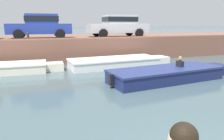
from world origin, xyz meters
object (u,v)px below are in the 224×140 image
at_px(motorboat_passing, 170,74).
at_px(boat_moored_central_white, 118,62).
at_px(mooring_bollard_mid, 28,36).
at_px(boat_moored_west_cream, 3,69).
at_px(car_centre_silver, 118,25).
at_px(car_left_inner_blue, 40,25).

bearing_deg(motorboat_passing, boat_moored_central_white, 105.72).
bearing_deg(motorboat_passing, mooring_bollard_mid, 136.28).
bearing_deg(boat_moored_west_cream, car_centre_silver, 21.72).
bearing_deg(car_left_inner_blue, car_centre_silver, 0.01).
relative_size(car_centre_silver, mooring_bollard_mid, 9.64).
bearing_deg(car_centre_silver, boat_moored_central_white, -110.71).
bearing_deg(car_centre_silver, car_left_inner_blue, -179.99).
relative_size(boat_moored_west_cream, motorboat_passing, 0.88).
height_order(boat_moored_west_cream, boat_moored_central_white, boat_moored_central_white).
bearing_deg(boat_moored_central_white, car_centre_silver, 69.29).
xyz_separation_m(boat_moored_central_white, motorboat_passing, (1.06, -3.75, 0.03)).
distance_m(motorboat_passing, car_left_inner_blue, 8.92).
bearing_deg(mooring_bollard_mid, motorboat_passing, -43.72).
relative_size(boat_moored_west_cream, car_centre_silver, 1.30).
relative_size(boat_moored_central_white, motorboat_passing, 0.99).
height_order(boat_moored_west_cream, mooring_bollard_mid, mooring_bollard_mid).
height_order(motorboat_passing, mooring_bollard_mid, mooring_bollard_mid).
bearing_deg(car_left_inner_blue, mooring_bollard_mid, -122.20).
relative_size(boat_moored_central_white, mooring_bollard_mid, 14.15).
bearing_deg(car_centre_silver, mooring_bollard_mid, -168.67).
relative_size(boat_moored_west_cream, mooring_bollard_mid, 12.56).
xyz_separation_m(boat_moored_west_cream, car_centre_silver, (7.37, 2.94, 2.15)).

